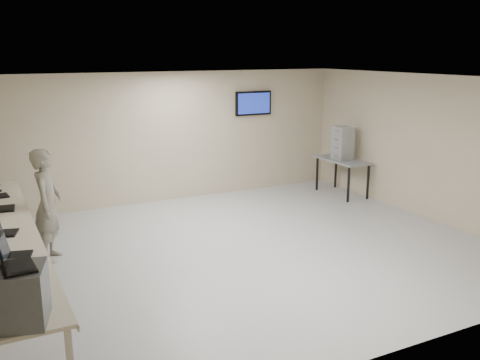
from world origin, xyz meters
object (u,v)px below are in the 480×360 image
equipment_box (21,296)px  soldier (48,205)px  side_table (342,162)px  workbench (8,235)px

equipment_box → soldier: size_ratio=0.29×
equipment_box → side_table: bearing=48.7°
side_table → equipment_box: bearing=-146.1°
workbench → soldier: 1.23m
soldier → side_table: soldier is taller
workbench → soldier: soldier is taller
workbench → side_table: 7.49m
equipment_box → soldier: 3.87m
equipment_box → side_table: size_ratio=0.37×
workbench → side_table: bearing=16.4°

